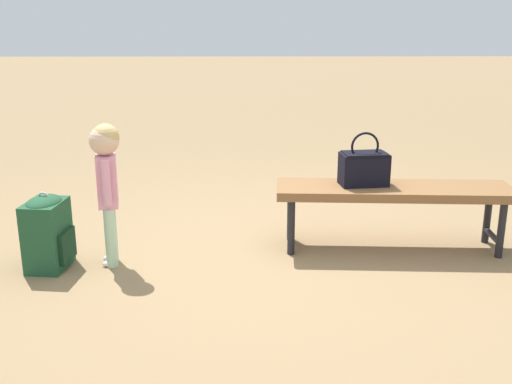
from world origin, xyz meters
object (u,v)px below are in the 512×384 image
at_px(child_standing, 107,172).
at_px(backpack_large, 47,230).
at_px(park_bench, 394,194).
at_px(handbag, 364,167).

bearing_deg(child_standing, backpack_large, 8.77).
relative_size(park_bench, handbag, 4.40).
distance_m(park_bench, backpack_large, 2.30).
height_order(child_standing, backpack_large, child_standing).
distance_m(park_bench, handbag, 0.28).
bearing_deg(backpack_large, park_bench, -172.23).
bearing_deg(child_standing, handbag, -170.18).
relative_size(child_standing, backpack_large, 1.82).
height_order(handbag, backpack_large, handbag).
relative_size(park_bench, child_standing, 1.74).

